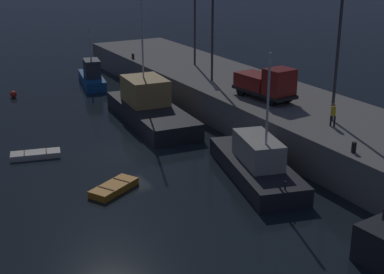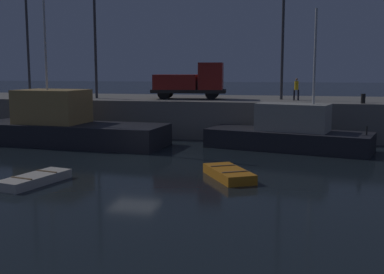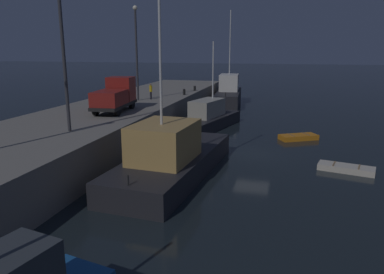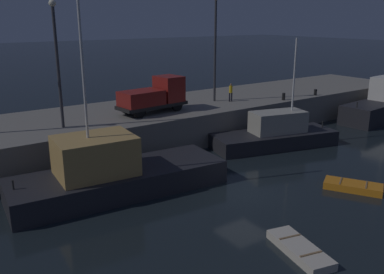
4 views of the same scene
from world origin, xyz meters
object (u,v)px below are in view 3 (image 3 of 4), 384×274
Objects in this scene: fishing_trawler_red at (171,158)px; dinghy_orange_near at (298,137)px; fishing_trawler_green at (206,118)px; lamp_post_central at (136,47)px; dockworker at (151,90)px; lamp_post_east at (63,52)px; bollard_central at (195,88)px; fishing_boat_blue at (229,94)px; rowboat_white_mid at (346,168)px; utility_truck at (115,96)px; bollard_west at (184,92)px.

fishing_trawler_red reaches higher than dinghy_orange_near.
lamp_post_central reaches higher than fishing_trawler_green.
lamp_post_central is 5.64× the size of dockworker.
lamp_post_central reaches higher than lamp_post_east.
dinghy_orange_near is 6.00× the size of bollard_central.
fishing_trawler_red reaches higher than fishing_boat_blue.
lamp_post_central is (-0.70, 6.63, 6.67)m from fishing_trawler_green.
fishing_trawler_red is 3.81× the size of dinghy_orange_near.
fishing_trawler_green is at bearing 3.78° from fishing_trawler_red.
lamp_post_central is at bearing 83.43° from dinghy_orange_near.
fishing_trawler_green is at bearing -159.03° from bollard_central.
fishing_trawler_red is 13.91m from fishing_trawler_green.
rowboat_white_mid is at bearing -142.38° from bollard_central.
fishing_trawler_red is at bearing -134.95° from utility_truck.
dockworker is at bearing 78.87° from dinghy_orange_near.
lamp_post_east is (-4.23, 16.59, 7.07)m from rowboat_white_mid.
bollard_central is at bearing 46.77° from dinghy_orange_near.
fishing_boat_blue is 7.96× the size of dockworker.
fishing_boat_blue is 11.71m from bollard_west.
fishing_trawler_red is at bearing -176.22° from fishing_trawler_green.
dockworker is at bearing -41.26° from lamp_post_central.
bollard_central is (4.13, -0.14, -0.03)m from bollard_west.
fishing_boat_blue is 2.22× the size of utility_truck.
lamp_post_central reaches higher than bollard_central.
fishing_trawler_green is at bearing -83.93° from lamp_post_central.
rowboat_white_mid is 0.43× the size of lamp_post_east.
rowboat_white_mid is (-25.93, -11.57, -1.26)m from fishing_boat_blue.
dinghy_orange_near is at bearing -101.13° from dockworker.
fishing_trawler_green is 9.47m from bollard_central.
dinghy_orange_near is 0.42× the size of lamp_post_east.
rowboat_white_mid is at bearing -75.68° from lamp_post_east.
bollard_west is at bearing -5.78° from lamp_post_east.
dockworker is (2.80, 14.21, 3.24)m from dinghy_orange_near.
dockworker is 2.51× the size of bollard_west.
lamp_post_central is at bearing 160.53° from bollard_central.
fishing_trawler_red reaches higher than dockworker.
lamp_post_central is at bearing 148.81° from bollard_west.
fishing_trawler_red reaches higher than lamp_post_central.
lamp_post_central is 7.50m from utility_truck.
lamp_post_central is at bearing 5.21° from lamp_post_east.
dinghy_orange_near is 14.10m from bollard_west.
rowboat_white_mid is 0.40× the size of lamp_post_central.
rowboat_white_mid is 23.95m from bollard_central.
fishing_trawler_red is 1.28× the size of fishing_trawler_green.
lamp_post_east is 13.78m from lamp_post_central.
fishing_trawler_red is 10.98m from rowboat_white_mid.
fishing_boat_blue is at bearing -13.51° from utility_truck.
rowboat_white_mid is at bearing -70.29° from fishing_trawler_red.
fishing_trawler_green is 16.33× the size of bollard_west.
lamp_post_east is at bearing 170.55° from fishing_boat_blue.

